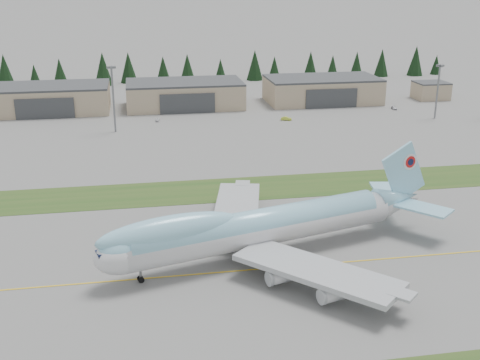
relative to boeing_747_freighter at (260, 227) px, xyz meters
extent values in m
plane|color=slate|center=(12.75, -5.34, -6.44)|extent=(7000.00, 7000.00, 0.00)
cube|color=#26491A|center=(12.75, 39.66, -6.44)|extent=(400.00, 18.00, 0.08)
cube|color=gold|center=(12.75, -5.34, -6.44)|extent=(400.00, 0.40, 0.02)
cylinder|color=silver|center=(0.71, 0.20, -0.63)|extent=(55.79, 21.19, 6.51)
cylinder|color=#8BCAE3|center=(-0.25, -0.07, 0.57)|extent=(51.80, 19.65, 6.01)
ellipsoid|color=silver|center=(-26.32, -7.26, -0.63)|extent=(11.77, 9.05, 6.51)
ellipsoid|color=#8BCAE3|center=(-26.32, -7.26, 0.57)|extent=(9.87, 7.64, 5.52)
ellipsoid|color=#8BCAE3|center=(-17.63, -4.87, 2.47)|extent=(28.11, 12.68, 6.01)
cube|color=#0C1433|center=(-29.70, -8.20, 0.67)|extent=(2.76, 3.08, 1.30)
cone|color=silver|center=(32.57, 8.99, -0.63)|extent=(13.28, 9.35, 6.38)
cone|color=#8BCAE3|center=(32.57, 8.99, 0.57)|extent=(12.16, 8.53, 5.81)
cube|color=#8BCAE3|center=(33.53, 9.25, 6.18)|extent=(11.85, 3.81, 13.82)
cylinder|color=silver|center=(34.58, 9.96, 8.58)|extent=(3.53, 1.15, 3.61)
cylinder|color=red|center=(34.56, 10.06, 8.58)|extent=(2.56, 0.89, 2.60)
cylinder|color=#0C1433|center=(34.53, 10.15, 8.58)|extent=(1.50, 0.59, 1.50)
cube|color=#8BCAE3|center=(32.90, 15.31, -0.03)|extent=(7.76, 11.86, 0.46)
cube|color=#8BCAE3|center=(36.10, 3.73, -0.03)|extent=(11.72, 12.28, 0.46)
cube|color=#A5A9AD|center=(-1.75, 16.66, -2.43)|extent=(15.82, 31.39, 1.00)
cube|color=#A5A9AD|center=(7.04, -15.20, -2.43)|extent=(27.56, 28.36, 1.00)
cylinder|color=silver|center=(-5.13, 11.57, -4.34)|extent=(5.69, 3.80, 2.50)
cylinder|color=silver|center=(-2.88, 21.85, -4.34)|extent=(5.69, 3.80, 2.50)
cylinder|color=silver|center=(1.53, -12.56, -4.34)|extent=(5.69, 3.80, 2.50)
cylinder|color=silver|center=(8.74, -20.24, -4.34)|extent=(5.69, 3.80, 2.50)
cylinder|color=slate|center=(-23.42, -6.46, -5.24)|extent=(0.54, 0.54, 2.40)
cylinder|color=slate|center=(-1.54, 2.69, -5.14)|extent=(0.69, 0.69, 2.60)
cylinder|color=slate|center=(0.06, -3.10, -5.14)|extent=(0.69, 0.69, 2.60)
cylinder|color=slate|center=(3.29, 4.02, -5.14)|extent=(0.69, 0.69, 2.60)
cylinder|color=slate|center=(4.89, -1.77, -5.14)|extent=(0.69, 0.69, 2.60)
cylinder|color=black|center=(-23.32, -6.85, -5.89)|extent=(1.16, 0.63, 1.10)
cylinder|color=black|center=(-23.53, -6.08, -5.89)|extent=(1.16, 0.63, 1.10)
cylinder|color=black|center=(-1.54, 2.69, -5.84)|extent=(1.29, 0.80, 1.20)
cylinder|color=black|center=(0.06, -3.10, -5.84)|extent=(1.29, 0.80, 1.20)
cylinder|color=black|center=(3.29, 4.02, -5.84)|extent=(1.29, 0.80, 1.20)
cylinder|color=black|center=(4.89, -1.77, -5.84)|extent=(1.29, 0.80, 1.20)
cube|color=tan|center=(-57.25, 144.66, -1.44)|extent=(48.00, 26.00, 10.00)
cube|color=#35373A|center=(-57.25, 144.66, 3.96)|extent=(48.00, 26.00, 0.80)
cube|color=#35373A|center=(-57.25, 131.36, -2.44)|extent=(22.08, 0.60, 8.00)
cube|color=tan|center=(-2.25, 144.66, -1.44)|extent=(48.00, 26.00, 10.00)
cube|color=#35373A|center=(-2.25, 144.66, 3.96)|extent=(48.00, 26.00, 0.80)
cube|color=#35373A|center=(-2.25, 131.36, -2.44)|extent=(22.08, 0.60, 8.00)
cube|color=tan|center=(57.75, 144.66, -1.44)|extent=(48.00, 26.00, 10.00)
cube|color=#35373A|center=(57.75, 144.66, 3.96)|extent=(48.00, 26.00, 0.80)
cube|color=#35373A|center=(57.75, 131.36, -2.44)|extent=(22.08, 0.60, 8.00)
cube|color=tan|center=(107.75, 142.66, -2.94)|extent=(14.00, 12.00, 7.00)
cube|color=#35373A|center=(107.75, 142.66, 0.86)|extent=(14.00, 12.00, 0.60)
cylinder|color=slate|center=(-30.24, 106.35, 4.73)|extent=(0.70, 0.70, 22.34)
cube|color=slate|center=(-30.24, 106.35, 16.30)|extent=(3.20, 3.20, 0.80)
cylinder|color=slate|center=(91.65, 106.62, 3.49)|extent=(0.70, 0.70, 19.86)
cube|color=slate|center=(91.65, 106.62, 13.82)|extent=(3.20, 3.20, 0.80)
imported|color=silver|center=(-14.91, 119.83, -6.44)|extent=(1.64, 3.49, 1.16)
imported|color=#A9BD2F|center=(33.86, 113.03, -6.44)|extent=(4.39, 2.63, 1.37)
imported|color=silver|center=(82.69, 124.51, -6.44)|extent=(2.19, 4.41, 1.23)
cone|color=black|center=(-85.48, 207.26, 1.62)|extent=(9.02, 9.02, 16.11)
cone|color=black|center=(-71.98, 209.55, -1.25)|extent=(5.81, 5.81, 10.38)
cone|color=black|center=(-58.78, 202.96, 0.52)|extent=(7.80, 7.80, 13.93)
cone|color=black|center=(-37.92, 203.47, 1.78)|extent=(9.20, 9.20, 16.43)
cone|color=black|center=(-25.34, 209.13, 1.30)|extent=(8.67, 8.67, 15.48)
cone|color=black|center=(-7.71, 210.23, 0.02)|extent=(7.24, 7.24, 12.93)
cone|color=black|center=(4.46, 204.54, 0.85)|extent=(8.17, 8.17, 14.59)
cone|color=black|center=(21.56, 204.18, -0.59)|extent=(6.55, 6.55, 11.69)
cone|color=black|center=(40.01, 205.99, 1.39)|extent=(8.77, 8.77, 15.65)
cone|color=black|center=(49.86, 202.99, -0.17)|extent=(7.03, 7.03, 12.54)
cone|color=black|center=(70.40, 206.29, 0.69)|extent=(7.99, 7.99, 14.26)
cone|color=black|center=(81.85, 203.63, -0.21)|extent=(6.98, 6.98, 12.46)
cone|color=black|center=(95.61, 204.50, 0.47)|extent=(7.74, 7.74, 13.82)
cone|color=black|center=(110.64, 206.35, 0.91)|extent=(8.23, 8.23, 14.70)
cone|color=black|center=(130.08, 205.73, 1.57)|extent=(8.97, 8.97, 16.02)
cone|color=black|center=(143.07, 207.05, -1.08)|extent=(6.00, 6.00, 10.71)
camera|label=1|loc=(-22.41, -105.68, 46.81)|focal=45.00mm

